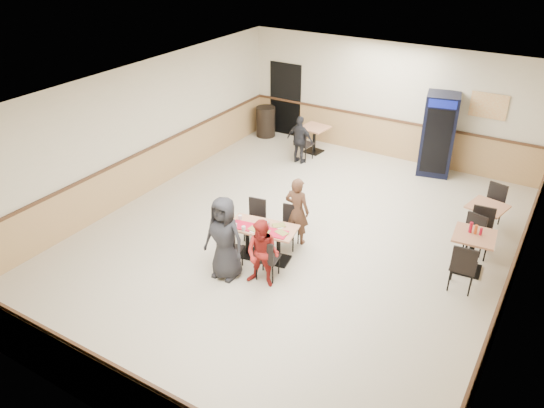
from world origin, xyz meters
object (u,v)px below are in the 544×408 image
Objects in this scene: diner_woman_left at (224,238)px; side_table_far at (485,217)px; diner_woman_right at (263,254)px; back_table at (314,135)px; trash_bin at (266,122)px; main_table at (263,237)px; lone_diner at (300,140)px; diner_man_opposite at (297,211)px; side_table_near at (472,247)px; pepsi_cooler at (438,134)px.

diner_woman_left is 5.23m from side_table_far.
back_table is at bearing 99.93° from diner_woman_right.
main_table is at bearing -58.73° from trash_bin.
lone_diner is at bearing 99.90° from main_table.
lone_diner is at bearing 164.77° from side_table_far.
diner_woman_left is at bearing 69.11° from diner_man_opposite.
back_table is at bearing 156.27° from side_table_far.
lone_diner is at bearing 101.48° from diner_woman_left.
diner_woman_left is at bearing -146.95° from side_table_near.
side_table_near is 0.38× the size of pepsi_cooler.
diner_man_opposite is 5.80m from trash_bin.
back_table is (-1.78, 4.23, -0.21)m from diner_man_opposite.
diner_woman_right is at bearing -113.60° from pepsi_cooler.
main_table is 5.27m from back_table.
pepsi_cooler is (1.22, 6.15, 0.38)m from diner_woman_right.
diner_woman_right is at bearing -129.46° from side_table_far.
lone_diner is 1.45× the size of trash_bin.
main_table is 0.85m from diner_woman_right.
main_table is 1.06× the size of diner_woman_right.
back_table is at bearing -69.92° from diner_man_opposite.
back_table is at bearing 99.60° from diner_woman_left.
diner_woman_left is 2.03× the size of side_table_near.
diner_woman_left is 2.07× the size of back_table.
pepsi_cooler is at bearing -157.02° from lone_diner.
diner_man_opposite is 1.80× the size of side_table_near.
diner_man_opposite is 3.76m from side_table_far.
back_table is at bearing 96.89° from main_table.
side_table_near is at bearing -77.63° from pepsi_cooler.
main_table is at bearing 113.34° from diner_woman_right.
lone_diner reaches higher than trash_bin.
diner_woman_right is (0.44, -0.70, 0.19)m from main_table.
pepsi_cooler reaches higher than side_table_near.
main_table is at bearing 69.54° from diner_woman_left.
main_table is 3.79m from side_table_near.
trash_bin reaches higher than side_table_near.
pepsi_cooler reaches higher than diner_woman_left.
diner_man_opposite is (0.54, 1.65, -0.09)m from diner_woman_left.
lone_diner is at bearing -90.00° from back_table.
diner_woman_left reaches higher than side_table_near.
diner_woman_right is at bearing -142.61° from side_table_near.
side_table_far is (3.67, 3.72, -0.30)m from diner_woman_left.
pepsi_cooler is (1.66, 5.44, 0.57)m from main_table.
main_table is 1.07× the size of lone_diner.
side_table_far is (3.40, 2.89, 0.03)m from main_table.
trash_bin is at bearing 150.42° from side_table_near.
trash_bin is (-1.77, 0.35, -0.05)m from back_table.
pepsi_cooler is at bearing 63.28° from main_table.
diner_man_opposite is at bearing 119.64° from lone_diner.
trash_bin reaches higher than main_table.
back_table is at bearing -11.19° from trash_bin.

